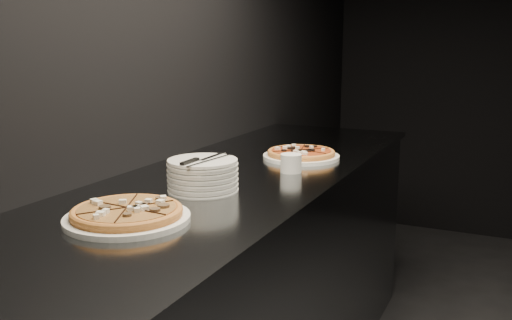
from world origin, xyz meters
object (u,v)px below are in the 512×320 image
at_px(ramekin, 291,163).
at_px(cutlery, 202,160).
at_px(counter, 237,292).
at_px(pizza_mushroom, 127,214).
at_px(plate_stack, 203,175).
at_px(pizza_tomato, 301,154).

bearing_deg(ramekin, cutlery, -112.22).
xyz_separation_m(counter, cutlery, (0.02, -0.27, 0.56)).
height_order(counter, pizza_mushroom, pizza_mushroom).
relative_size(counter, plate_stack, 10.93).
bearing_deg(plate_stack, counter, 92.42).
height_order(counter, ramekin, ramekin).
distance_m(cutlery, ramekin, 0.41).
distance_m(counter, cutlery, 0.62).
xyz_separation_m(plate_stack, ramekin, (0.16, 0.36, -0.01)).
distance_m(pizza_mushroom, ramekin, 0.74).
relative_size(counter, pizza_mushroom, 7.32).
bearing_deg(counter, pizza_tomato, 71.73).
bearing_deg(ramekin, counter, -148.61).
distance_m(plate_stack, cutlery, 0.06).
bearing_deg(pizza_tomato, counter, -108.27).
relative_size(pizza_tomato, ramekin, 4.43).
bearing_deg(ramekin, pizza_mushroom, -103.87).
xyz_separation_m(counter, pizza_mushroom, (-0.01, -0.62, 0.48)).
bearing_deg(pizza_tomato, cutlery, -98.88).
height_order(cutlery, ramekin, cutlery).
height_order(plate_stack, ramekin, plate_stack).
height_order(pizza_mushroom, plate_stack, plate_stack).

